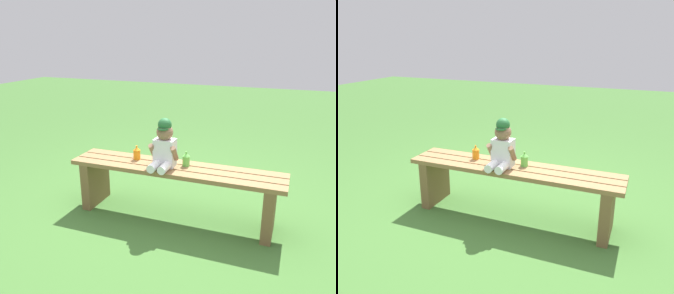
% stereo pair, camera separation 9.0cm
% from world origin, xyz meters
% --- Properties ---
extents(ground_plane, '(16.00, 16.00, 0.00)m').
position_xyz_m(ground_plane, '(0.00, 0.00, 0.00)').
color(ground_plane, '#3D6B2D').
extents(park_bench, '(1.79, 0.36, 0.46)m').
position_xyz_m(park_bench, '(0.00, 0.00, 0.32)').
color(park_bench, olive).
rests_on(park_bench, ground_plane).
extents(child_figure, '(0.23, 0.27, 0.40)m').
position_xyz_m(child_figure, '(-0.09, -0.03, 0.64)').
color(child_figure, white).
rests_on(child_figure, park_bench).
extents(sippy_cup_left, '(0.06, 0.06, 0.12)m').
position_xyz_m(sippy_cup_left, '(-0.37, 0.05, 0.52)').
color(sippy_cup_left, orange).
rests_on(sippy_cup_left, park_bench).
extents(sippy_cup_right, '(0.06, 0.06, 0.12)m').
position_xyz_m(sippy_cup_right, '(0.08, 0.05, 0.52)').
color(sippy_cup_right, '#66CC4C').
rests_on(sippy_cup_right, park_bench).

